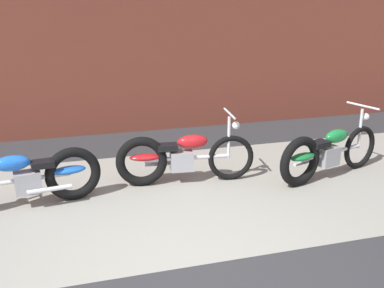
{
  "coord_description": "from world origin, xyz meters",
  "views": [
    {
      "loc": [
        -1.05,
        -3.89,
        2.61
      ],
      "look_at": [
        0.54,
        1.63,
        0.75
      ],
      "focal_mm": 43.28,
      "sensor_mm": 36.0,
      "label": 1
    }
  ],
  "objects": [
    {
      "name": "motorcycle_blue",
      "position": [
        -1.48,
        1.92,
        0.4
      ],
      "size": [
        2.0,
        0.58,
        1.03
      ],
      "rotation": [
        0.0,
        0.0,
        3.28
      ],
      "color": "black",
      "rests_on": "ground"
    },
    {
      "name": "sidewalk_slab",
      "position": [
        0.0,
        1.75,
        0.0
      ],
      "size": [
        36.0,
        3.5,
        0.01
      ],
      "primitive_type": "cube",
      "color": "gray",
      "rests_on": "ground"
    },
    {
      "name": "motorcycle_red",
      "position": [
        0.45,
        2.15,
        0.4
      ],
      "size": [
        2.0,
        0.6,
        1.03
      ],
      "rotation": [
        0.0,
        0.0,
        -0.11
      ],
      "color": "black",
      "rests_on": "ground"
    },
    {
      "name": "motorcycle_green",
      "position": [
        2.58,
        1.73,
        0.4
      ],
      "size": [
        1.95,
        0.82,
        1.03
      ],
      "rotation": [
        0.0,
        0.0,
        0.3
      ],
      "color": "black",
      "rests_on": "ground"
    },
    {
      "name": "ground_plane",
      "position": [
        0.0,
        0.0,
        0.0
      ],
      "size": [
        80.0,
        80.0,
        0.0
      ],
      "primitive_type": "plane",
      "color": "#2D2D30"
    }
  ]
}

